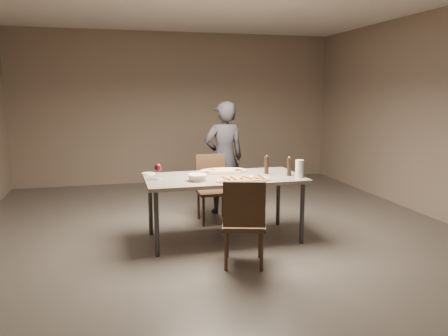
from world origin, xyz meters
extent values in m
plane|color=#57514B|center=(0.00, 0.00, 0.00)|extent=(7.00, 7.00, 0.00)
plane|color=gray|center=(0.00, 3.50, 1.40)|extent=(6.00, 0.00, 6.00)
plane|color=gray|center=(3.00, 0.00, 1.40)|extent=(0.00, 7.00, 7.00)
cube|color=gray|center=(0.00, 0.00, 0.73)|extent=(1.80, 0.90, 0.04)
cylinder|color=#333335|center=(-0.82, -0.37, 0.35)|extent=(0.05, 0.05, 0.71)
cylinder|color=#333335|center=(0.82, -0.37, 0.35)|extent=(0.05, 0.05, 0.71)
cylinder|color=#333335|center=(-0.82, 0.37, 0.35)|extent=(0.05, 0.05, 0.71)
cylinder|color=#333335|center=(0.82, 0.37, 0.35)|extent=(0.05, 0.05, 0.71)
ellipsoid|color=white|center=(0.26, -0.27, 0.79)|extent=(0.05, 0.05, 0.01)
ellipsoid|color=white|center=(0.25, -0.23, 0.79)|extent=(0.05, 0.05, 0.01)
ellipsoid|color=white|center=(0.09, -0.27, 0.79)|extent=(0.05, 0.05, 0.01)
cube|color=#1E3014|center=(-0.05, -0.28, 0.79)|extent=(0.07, 0.18, 0.01)
cube|color=#1E3014|center=(0.03, -0.29, 0.79)|extent=(0.03, 0.18, 0.01)
cube|color=#1E3014|center=(0.11, -0.28, 0.79)|extent=(0.03, 0.18, 0.01)
cube|color=#1E3014|center=(0.19, -0.29, 0.79)|extent=(0.07, 0.18, 0.01)
cube|color=#1E3014|center=(0.27, -0.30, 0.79)|extent=(0.06, 0.18, 0.01)
cube|color=#1E3014|center=(0.34, -0.29, 0.79)|extent=(0.03, 0.18, 0.01)
cylinder|color=tan|center=(-0.03, 0.29, 0.79)|extent=(0.07, 0.07, 0.00)
cylinder|color=tan|center=(-0.07, 0.25, 0.79)|extent=(0.07, 0.07, 0.00)
cylinder|color=tan|center=(-0.15, 0.21, 0.79)|extent=(0.07, 0.07, 0.00)
cylinder|color=tan|center=(-0.09, 0.29, 0.79)|extent=(0.07, 0.07, 0.00)
cylinder|color=tan|center=(0.25, 0.21, 0.79)|extent=(0.07, 0.07, 0.00)
cylinder|color=tan|center=(0.22, 0.27, 0.79)|extent=(0.07, 0.07, 0.00)
cylinder|color=tan|center=(0.19, 0.19, 0.79)|extent=(0.07, 0.07, 0.00)
cylinder|color=tan|center=(0.22, 0.20, 0.79)|extent=(0.07, 0.07, 0.00)
cylinder|color=beige|center=(-0.34, -0.16, 0.79)|extent=(0.18, 0.18, 0.07)
torus|color=beige|center=(-0.34, -0.16, 0.81)|extent=(0.22, 0.22, 0.03)
cube|color=#9F7041|center=(-0.32, -0.16, 0.80)|extent=(0.07, 0.06, 0.04)
cube|color=#9F7041|center=(-0.34, -0.13, 0.80)|extent=(0.06, 0.07, 0.04)
cube|color=#9F7041|center=(-0.37, -0.16, 0.80)|extent=(0.07, 0.06, 0.04)
cube|color=#9F7041|center=(-0.34, -0.18, 0.80)|extent=(0.06, 0.07, 0.04)
cylinder|color=white|center=(0.19, 0.20, 0.76)|extent=(0.13, 0.13, 0.02)
cylinder|color=#9E933A|center=(0.19, 0.20, 0.76)|extent=(0.09, 0.09, 0.00)
cylinder|color=black|center=(0.75, -0.14, 0.84)|extent=(0.05, 0.05, 0.18)
cylinder|color=black|center=(0.75, -0.14, 0.94)|extent=(0.06, 0.06, 0.02)
sphere|color=gold|center=(0.75, -0.14, 0.97)|extent=(0.02, 0.02, 0.02)
cylinder|color=black|center=(0.53, 0.05, 0.84)|extent=(0.05, 0.05, 0.18)
cylinder|color=black|center=(0.53, 0.05, 0.94)|extent=(0.06, 0.06, 0.02)
sphere|color=gold|center=(0.53, 0.05, 0.96)|extent=(0.02, 0.02, 0.02)
cylinder|color=silver|center=(0.83, -0.24, 0.85)|extent=(0.10, 0.10, 0.20)
cylinder|color=silver|center=(-0.75, 0.03, 0.75)|extent=(0.07, 0.07, 0.01)
cylinder|color=silver|center=(-0.75, 0.03, 0.80)|extent=(0.01, 0.01, 0.09)
ellipsoid|color=#460A17|center=(-0.75, 0.03, 0.88)|extent=(0.08, 0.08, 0.10)
cylinder|color=white|center=(-0.83, 0.38, 0.76)|extent=(0.16, 0.16, 0.01)
cube|color=#3B2818|center=(0.00, -0.79, 0.41)|extent=(0.52, 0.52, 0.04)
cylinder|color=#3B2818|center=(-0.21, -0.90, 0.20)|extent=(0.03, 0.03, 0.39)
cylinder|color=#3B2818|center=(0.12, -1.00, 0.20)|extent=(0.03, 0.03, 0.39)
cylinder|color=#3B2818|center=(-0.11, -0.57, 0.20)|extent=(0.03, 0.03, 0.39)
cylinder|color=#3B2818|center=(0.22, -0.67, 0.20)|extent=(0.03, 0.03, 0.39)
cube|color=#3B2818|center=(-0.05, -0.97, 0.67)|extent=(0.40, 0.15, 0.44)
cube|color=#3B2818|center=(0.04, 0.70, 0.41)|extent=(0.42, 0.42, 0.04)
cylinder|color=#3B2818|center=(0.21, 0.88, 0.19)|extent=(0.03, 0.03, 0.39)
cylinder|color=#3B2818|center=(-0.13, 0.88, 0.19)|extent=(0.03, 0.03, 0.39)
cylinder|color=#3B2818|center=(0.21, 0.53, 0.19)|extent=(0.03, 0.03, 0.39)
cylinder|color=#3B2818|center=(-0.13, 0.53, 0.19)|extent=(0.03, 0.03, 0.39)
cube|color=#3B2818|center=(0.04, 0.89, 0.66)|extent=(0.40, 0.04, 0.44)
imported|color=black|center=(0.29, 1.12, 0.79)|extent=(0.61, 0.43, 1.59)
camera|label=1|loc=(-1.22, -4.78, 1.72)|focal=35.00mm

